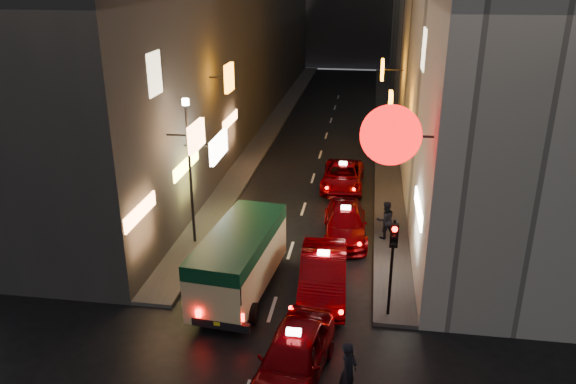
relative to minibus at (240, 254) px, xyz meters
The scene contains 13 objects.
building_left 26.49m from the minibus, 105.18° to the left, with size 7.64×52.00×18.00m.
building_right 27.29m from the minibus, 69.16° to the left, with size 8.26×52.00×18.00m.
sidewalk_left 24.76m from the minibus, 96.76° to the left, with size 1.50×52.00×0.15m, color #484543.
sidewalk_right 25.21m from the minibus, 77.16° to the left, with size 1.50×52.00×0.15m, color #484543.
minibus is the anchor object (origin of this frame).
taxi_near 5.15m from the minibus, 59.70° to the right, with size 3.01×5.85×1.95m.
taxi_second 3.09m from the minibus, ahead, with size 2.67×5.85×1.99m.
taxi_third 6.34m from the minibus, 55.67° to the left, with size 2.35×5.02×1.73m.
taxi_far 11.73m from the minibus, 74.69° to the left, with size 2.02×4.88×1.72m.
pedestrian_crossing 6.49m from the minibus, 49.90° to the right, with size 0.67×0.43×2.03m, color black.
pedestrian_sidewalk 7.34m from the minibus, 43.87° to the left, with size 0.72×0.45×1.92m, color black.
traffic_light 5.55m from the minibus, 10.48° to the right, with size 0.26×0.43×3.50m.
lamp_post 5.04m from the minibus, 128.91° to the left, with size 0.28×0.28×6.22m.
Camera 1 is at (3.02, -8.03, 11.06)m, focal length 35.00 mm.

